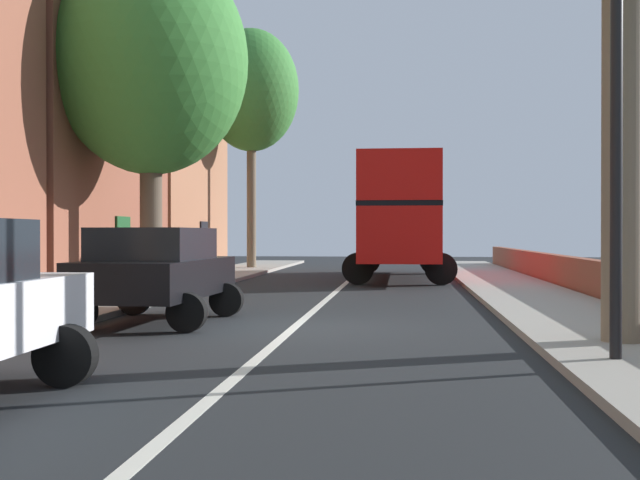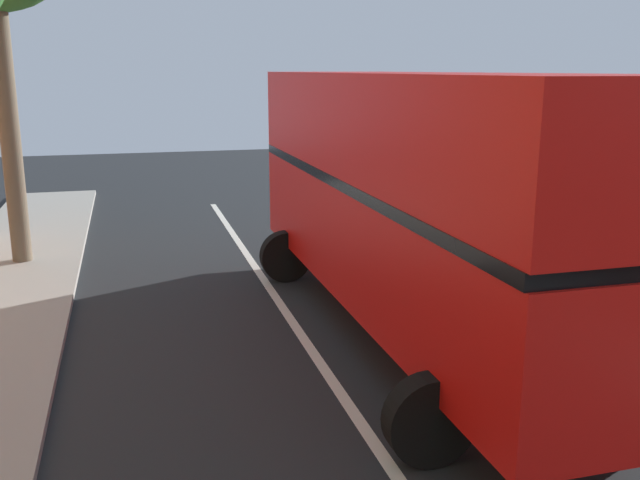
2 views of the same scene
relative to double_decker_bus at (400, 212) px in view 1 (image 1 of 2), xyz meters
name	(u,v)px [view 1 (image 1 of 2)]	position (x,y,z in m)	size (l,w,h in m)	color
ground_plane	(294,328)	(-1.70, -14.95, -2.35)	(84.00, 84.00, 0.00)	black
road_centre_line	(294,327)	(-1.70, -14.95, -2.35)	(0.16, 54.00, 0.01)	silver
sidewalk_left	(16,321)	(-6.60, -14.95, -2.29)	(2.60, 60.00, 0.12)	#9E998E
sidewalk_right	(594,328)	(3.20, -14.95, -2.29)	(2.60, 60.00, 0.12)	#9E998E
double_decker_bus	(400,212)	(0.00, 0.00, 0.00)	(3.57, 10.24, 4.06)	red
parked_car_black_left_2	(157,269)	(-4.20, -14.54, -1.40)	(2.57, 4.10, 1.68)	black
street_tree_left_0	(151,62)	(-6.44, -8.00, 3.72)	(5.08, 5.08, 8.97)	brown
street_tree_left_2	(251,91)	(-6.50, 6.04, 5.47)	(4.16, 4.16, 10.44)	brown
lamppost_right	(617,43)	(2.60, -18.57, 1.45)	(0.32, 0.32, 6.31)	black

